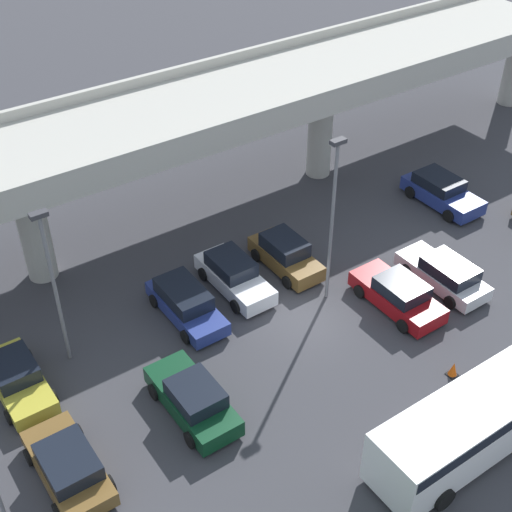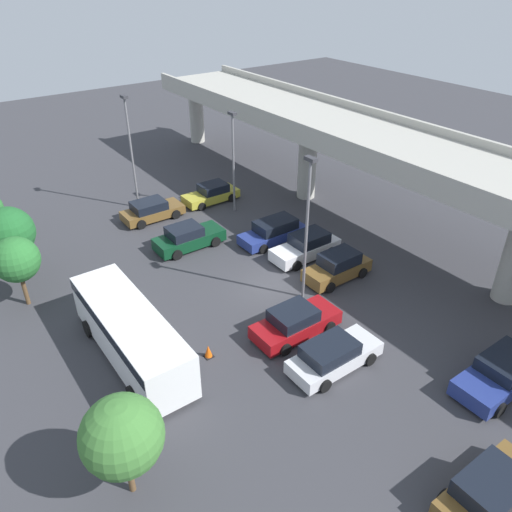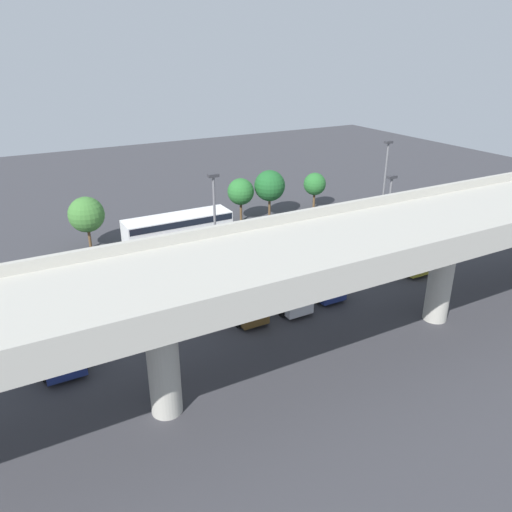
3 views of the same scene
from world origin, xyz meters
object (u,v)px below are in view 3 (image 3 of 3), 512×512
object	(u,v)px
parked_car_4	(241,303)
tree_front_left	(315,184)
shuttle_bus	(178,228)
parked_car_9	(356,238)
parked_car_3	(283,293)
tree_front_centre	(270,186)
parked_car_0	(401,260)
lamp_post_mid_lot	(215,228)
parked_car_5	(172,280)
tree_front_far_right	(86,215)
parked_car_1	(305,249)
lamp_post_near_aisle	(387,219)
tree_front_right	(241,192)
parked_car_7	(59,349)
parked_car_6	(130,288)
lamp_post_by_overpass	(384,185)
traffic_cone	(166,259)
parked_car_2	(316,282)

from	to	relation	value
parked_car_4	tree_front_left	distance (m)	23.48
shuttle_bus	tree_front_left	world-z (taller)	tree_front_left
parked_car_9	parked_car_3	bearing A→B (deg)	-62.27
tree_front_centre	parked_car_9	bearing A→B (deg)	104.68
parked_car_0	lamp_post_mid_lot	bearing A→B (deg)	79.77
parked_car_5	tree_front_far_right	xyz separation A→B (m)	(3.39, -10.64, 2.23)
parked_car_1	lamp_post_near_aisle	xyz separation A→B (m)	(-2.93, 5.71, 3.76)
tree_front_centre	tree_front_right	world-z (taller)	tree_front_centre
parked_car_4	parked_car_7	bearing A→B (deg)	88.73
parked_car_6	lamp_post_by_overpass	bearing A→B (deg)	90.14
lamp_post_mid_lot	parked_car_3	bearing A→B (deg)	137.03
parked_car_9	traffic_cone	world-z (taller)	parked_car_9
parked_car_7	tree_front_left	xyz separation A→B (m)	(-27.91, -15.88, 1.81)
parked_car_3	parked_car_4	bearing A→B (deg)	87.87
shuttle_bus	tree_front_far_right	bearing A→B (deg)	155.64
parked_car_5	parked_car_6	size ratio (longest dim) A/B	1.00
parked_car_0	lamp_post_by_overpass	size ratio (longest dim) A/B	0.52
parked_car_5	traffic_cone	xyz separation A→B (m)	(-1.13, -4.61, -0.40)
parked_car_5	tree_front_centre	bearing A→B (deg)	126.54
parked_car_4	tree_front_right	xyz separation A→B (m)	(-8.39, -16.14, 2.13)
tree_front_left	traffic_cone	bearing A→B (deg)	18.21
parked_car_1	tree_front_far_right	bearing A→B (deg)	-125.86
tree_front_left	parked_car_4	bearing A→B (deg)	43.53
parked_car_1	lamp_post_near_aisle	distance (m)	7.44
traffic_cone	parked_car_0	bearing A→B (deg)	147.98
lamp_post_by_overpass	parked_car_5	bearing A→B (deg)	0.54
parked_car_5	lamp_post_by_overpass	world-z (taller)	lamp_post_by_overpass
tree_front_right	tree_front_far_right	world-z (taller)	tree_front_far_right
lamp_post_mid_lot	traffic_cone	distance (m)	8.54
parked_car_0	tree_front_far_right	xyz separation A→B (m)	(20.00, -15.71, 2.28)
parked_car_1	parked_car_5	size ratio (longest dim) A/B	0.99
tree_front_far_right	traffic_cone	size ratio (longest dim) A/B	6.35
parked_car_4	tree_front_far_right	xyz separation A→B (m)	(5.95, -16.10, 2.16)
parked_car_2	lamp_post_mid_lot	size ratio (longest dim) A/B	0.56
parked_car_0	parked_car_3	world-z (taller)	parked_car_3
parked_car_3	parked_car_7	distance (m)	13.98
shuttle_bus	traffic_cone	world-z (taller)	shuttle_bus
parked_car_7	tree_front_centre	world-z (taller)	tree_front_centre
lamp_post_by_overpass	tree_front_right	bearing A→B (deg)	-52.13
parked_car_2	parked_car_4	bearing A→B (deg)	93.01
parked_car_3	parked_car_5	bearing A→B (deg)	45.11
parked_car_9	lamp_post_near_aisle	xyz separation A→B (m)	(2.43, 5.84, 3.81)
parked_car_1	tree_front_far_right	distance (m)	18.17
parked_car_4	parked_car_3	bearing A→B (deg)	-92.13
tree_front_left	tree_front_far_right	size ratio (longest dim) A/B	0.84
parked_car_4	parked_car_5	size ratio (longest dim) A/B	0.91
parked_car_4	parked_car_6	size ratio (longest dim) A/B	0.91
parked_car_1	parked_car_7	distance (m)	20.31
parked_car_4	lamp_post_by_overpass	world-z (taller)	lamp_post_by_overpass
parked_car_6	shuttle_bus	distance (m)	9.83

